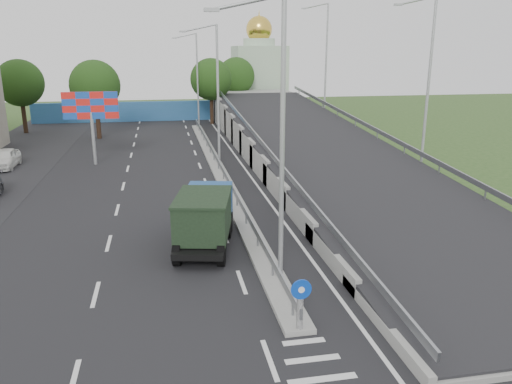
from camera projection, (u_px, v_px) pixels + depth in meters
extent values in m
plane|color=#2D4C1E|center=(321.00, 378.00, 13.36)|extent=(160.00, 160.00, 0.00)
cube|color=black|center=(179.00, 188.00, 31.72)|extent=(26.00, 90.00, 0.04)
cube|color=gray|center=(219.00, 170.00, 36.01)|extent=(1.00, 44.00, 0.20)
cube|color=gray|center=(380.00, 134.00, 37.59)|extent=(0.10, 50.00, 0.32)
cube|color=gray|center=(257.00, 138.00, 35.89)|extent=(0.10, 50.00, 0.32)
cube|color=gray|center=(218.00, 161.00, 35.83)|extent=(0.08, 44.00, 0.32)
cylinder|color=gray|center=(218.00, 165.00, 35.90)|extent=(0.09, 0.09, 0.60)
cylinder|color=black|center=(300.00, 310.00, 15.22)|extent=(0.20, 0.20, 1.20)
cylinder|color=#0C3FBF|center=(301.00, 289.00, 14.93)|extent=(0.64, 0.05, 0.64)
cylinder|color=white|center=(301.00, 290.00, 14.91)|extent=(0.20, 0.03, 0.20)
cylinder|color=#B2B5B7|center=(282.00, 146.00, 17.65)|extent=(0.18, 0.18, 10.00)
cylinder|color=#B2B5B7|center=(248.00, 2.00, 16.14)|extent=(2.57, 0.12, 0.66)
cube|color=#B2B5B7|center=(212.00, 10.00, 15.99)|extent=(0.50, 0.18, 0.12)
cylinder|color=#B2B5B7|center=(218.00, 96.00, 36.55)|extent=(0.18, 0.18, 10.00)
cylinder|color=#B2B5B7|center=(200.00, 28.00, 35.03)|extent=(2.57, 0.12, 0.66)
cube|color=#B2B5B7|center=(183.00, 32.00, 34.89)|extent=(0.50, 0.18, 0.12)
cylinder|color=#B2B5B7|center=(198.00, 80.00, 55.45)|extent=(0.18, 0.18, 10.00)
cylinder|color=#B2B5B7|center=(185.00, 36.00, 53.93)|extent=(2.57, 0.12, 0.66)
cube|color=#B2B5B7|center=(174.00, 38.00, 53.78)|extent=(0.50, 0.18, 0.12)
cube|color=#285F93|center=(160.00, 111.00, 61.45)|extent=(30.00, 0.50, 2.40)
cube|color=#B2CCAD|center=(259.00, 79.00, 70.60)|extent=(7.00, 7.00, 9.00)
cylinder|color=#B2CCAD|center=(259.00, 42.00, 69.23)|extent=(4.40, 4.40, 1.00)
sphere|color=gold|center=(259.00, 29.00, 68.76)|extent=(3.60, 3.60, 3.60)
cone|color=gold|center=(259.00, 14.00, 68.22)|extent=(0.30, 0.30, 1.20)
cylinder|color=#B2B5B7|center=(93.00, 139.00, 37.66)|extent=(0.24, 0.24, 4.00)
cube|color=red|center=(90.00, 105.00, 36.97)|extent=(4.00, 0.20, 2.00)
cylinder|color=black|center=(98.00, 118.00, 48.82)|extent=(0.44, 0.44, 4.00)
sphere|color=#1A370F|center=(95.00, 85.00, 47.94)|extent=(4.80, 4.80, 4.80)
cylinder|color=black|center=(212.00, 107.00, 58.52)|extent=(0.44, 0.44, 4.00)
sphere|color=#1A370F|center=(211.00, 79.00, 57.64)|extent=(4.80, 4.80, 4.80)
cylinder|color=black|center=(24.00, 114.00, 52.11)|extent=(0.44, 0.44, 4.00)
sphere|color=#1A370F|center=(20.00, 83.00, 51.23)|extent=(4.80, 4.80, 4.80)
cylinder|color=black|center=(237.00, 101.00, 65.85)|extent=(0.44, 0.44, 4.00)
sphere|color=#1A370F|center=(236.00, 76.00, 64.97)|extent=(4.80, 4.80, 4.80)
cylinder|color=black|center=(192.00, 222.00, 24.00)|extent=(0.51, 1.03, 0.99)
cylinder|color=black|center=(229.00, 222.00, 23.96)|extent=(0.51, 1.03, 0.99)
cylinder|color=black|center=(189.00, 228.00, 23.22)|extent=(0.51, 1.03, 0.99)
cylinder|color=black|center=(227.00, 228.00, 23.19)|extent=(0.51, 1.03, 0.99)
cylinder|color=black|center=(177.00, 254.00, 20.21)|extent=(0.51, 1.03, 0.99)
cylinder|color=black|center=(221.00, 254.00, 20.17)|extent=(0.51, 1.03, 0.99)
cube|color=black|center=(205.00, 233.00, 22.13)|extent=(3.17, 5.86, 0.27)
cube|color=navy|center=(210.00, 200.00, 23.91)|extent=(2.31, 1.83, 1.52)
cube|color=black|center=(212.00, 188.00, 24.47)|extent=(1.68, 0.41, 0.63)
cube|color=black|center=(212.00, 214.00, 24.90)|extent=(2.04, 0.56, 0.45)
cube|color=black|center=(203.00, 216.00, 21.35)|extent=(2.81, 3.78, 1.61)
cube|color=black|center=(203.00, 197.00, 21.11)|extent=(2.92, 3.88, 0.11)
imported|color=white|center=(4.00, 159.00, 36.93)|extent=(1.76, 4.22, 1.43)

